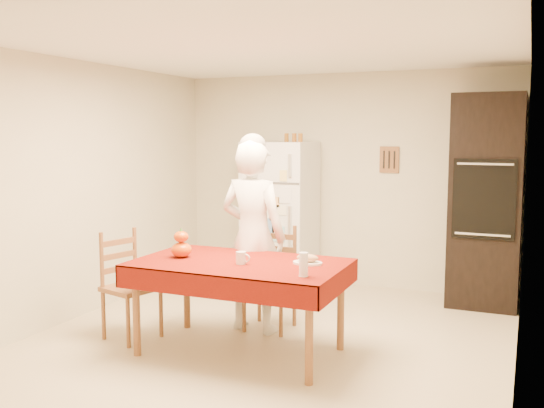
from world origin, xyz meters
The scene contains 17 objects.
floor centered at (0.00, 0.00, 0.00)m, with size 4.50×4.50×0.00m, color #C6B68F.
room_shell centered at (0.00, 0.00, 1.62)m, with size 4.02×4.52×2.51m.
refrigerator centered at (-0.65, 1.88, 0.85)m, with size 0.75×0.74×1.70m.
oven_cabinet centered at (1.63, 1.93, 1.10)m, with size 0.70×0.62×2.20m.
dining_table centered at (-0.10, -0.34, 0.69)m, with size 1.70×1.00×0.76m.
chair_far centered at (-0.12, 0.39, 0.51)m, with size 0.42×0.40×0.95m.
chair_left centered at (-1.19, -0.37, 0.51)m, with size 0.50×0.51×0.95m.
seated_woman centered at (-0.24, 0.23, 0.87)m, with size 0.63×0.42×1.74m, color white.
coffee_mug centered at (-0.05, -0.41, 0.81)m, with size 0.08×0.08×0.10m, color white.
pumpkin_lower centered at (-0.63, -0.37, 0.83)m, with size 0.17×0.17×0.13m, color #E85905.
pumpkin_upper centered at (-0.63, -0.37, 0.94)m, with size 0.12×0.12×0.09m, color #D05004.
wine_glass centered at (0.56, -0.61, 0.85)m, with size 0.07×0.07×0.18m, color white.
bread_plate centered at (0.44, -0.21, 0.77)m, with size 0.24×0.24×0.02m, color white.
bread_loaf centered at (0.44, -0.21, 0.81)m, with size 0.18×0.10×0.06m, color #97744A.
spice_jar_left centered at (-0.59, 1.93, 1.75)m, with size 0.05×0.05×0.10m, color brown.
spice_jar_mid centered at (-0.50, 1.93, 1.75)m, with size 0.05×0.05×0.10m, color #95561B.
spice_jar_right centered at (-0.42, 1.93, 1.75)m, with size 0.05×0.05×0.10m, color #995B1B.
Camera 1 is at (2.04, -4.67, 1.79)m, focal length 40.00 mm.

